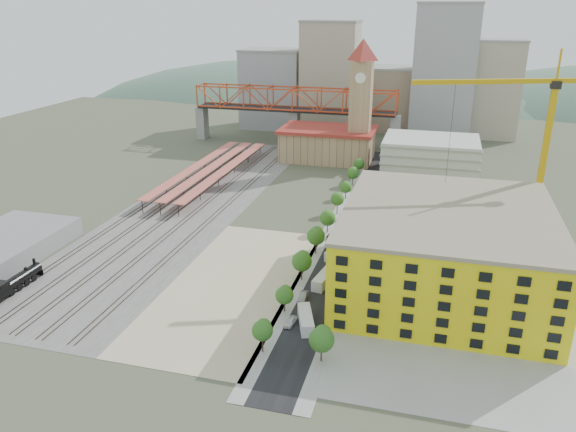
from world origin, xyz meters
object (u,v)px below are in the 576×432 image
(site_trailer_a, at_px, (306,320))
(construction_building, at_px, (446,249))
(site_trailer_d, at_px, (343,237))
(site_trailer_c, at_px, (337,252))
(tower_crane, at_px, (536,131))
(site_trailer_b, at_px, (324,278))
(car_0, at_px, (290,322))
(locomotive, at_px, (12,285))
(clock_tower, at_px, (361,91))

(site_trailer_a, bearing_deg, construction_building, 23.54)
(construction_building, bearing_deg, site_trailer_d, 143.02)
(site_trailer_c, bearing_deg, site_trailer_a, -72.50)
(tower_crane, bearing_deg, site_trailer_b, -143.73)
(site_trailer_c, relative_size, car_0, 2.12)
(construction_building, xyz_separation_m, site_trailer_b, (-26.00, -5.58, -8.07))
(locomotive, bearing_deg, clock_tower, 65.62)
(clock_tower, height_order, tower_crane, clock_tower)
(locomotive, relative_size, car_0, 4.85)
(site_trailer_d, bearing_deg, site_trailer_c, -99.38)
(site_trailer_b, relative_size, car_0, 2.29)
(locomotive, height_order, site_trailer_c, locomotive)
(site_trailer_a, xyz_separation_m, car_0, (-3.00, -0.72, -0.57))
(site_trailer_a, relative_size, site_trailer_c, 1.05)
(clock_tower, xyz_separation_m, site_trailer_b, (8.00, -105.57, -27.36))
(site_trailer_a, xyz_separation_m, site_trailer_b, (0.00, 18.41, 0.04))
(site_trailer_a, bearing_deg, clock_tower, 74.54)
(construction_building, bearing_deg, site_trailer_b, -167.90)
(clock_tower, relative_size, construction_building, 1.03)
(site_trailer_d, bearing_deg, locomotive, -153.61)
(site_trailer_c, height_order, site_trailer_d, site_trailer_d)
(construction_building, xyz_separation_m, locomotive, (-92.00, -27.97, -7.48))
(car_0, bearing_deg, site_trailer_d, 93.40)
(site_trailer_a, height_order, car_0, site_trailer_a)
(site_trailer_b, relative_size, site_trailer_c, 1.08)
(locomotive, relative_size, site_trailer_a, 2.18)
(locomotive, relative_size, site_trailer_c, 2.29)
(site_trailer_d, height_order, car_0, site_trailer_d)
(clock_tower, distance_m, site_trailer_a, 127.23)
(clock_tower, bearing_deg, site_trailer_c, -84.93)
(site_trailer_a, relative_size, car_0, 2.22)
(locomotive, height_order, tower_crane, tower_crane)
(construction_building, distance_m, site_trailer_d, 33.53)
(site_trailer_a, distance_m, car_0, 3.14)
(construction_building, bearing_deg, clock_tower, 108.78)
(construction_building, bearing_deg, car_0, -139.57)
(clock_tower, bearing_deg, site_trailer_a, -86.31)
(site_trailer_a, bearing_deg, locomotive, 164.30)
(construction_building, height_order, locomotive, construction_building)
(site_trailer_a, relative_size, site_trailer_b, 0.97)
(site_trailer_b, distance_m, site_trailer_d, 25.16)
(clock_tower, distance_m, car_0, 127.90)
(construction_building, distance_m, locomotive, 96.45)
(construction_building, bearing_deg, site_trailer_c, 159.45)
(locomotive, height_order, site_trailer_b, locomotive)
(site_trailer_b, bearing_deg, site_trailer_a, -80.17)
(car_0, bearing_deg, clock_tower, 99.57)
(car_0, bearing_deg, site_trailer_c, 92.30)
(locomotive, xyz_separation_m, site_trailer_a, (66.00, 3.98, -0.63))
(clock_tower, relative_size, site_trailer_d, 5.22)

